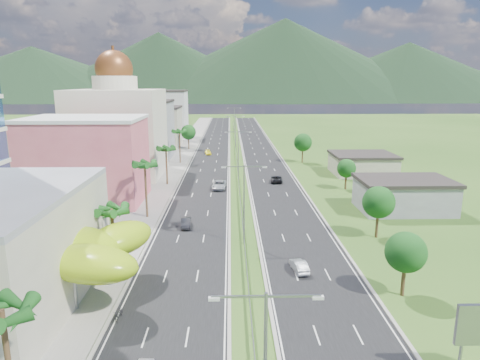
{
  "coord_description": "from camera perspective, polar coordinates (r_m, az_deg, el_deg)",
  "views": [
    {
      "loc": [
        -1.84,
        -45.3,
        21.72
      ],
      "look_at": [
        -0.35,
        18.59,
        7.0
      ],
      "focal_mm": 32.0,
      "sensor_mm": 36.0,
      "label": 1
    }
  ],
  "objects": [
    {
      "name": "car_dark_far_right",
      "position": [
        94.9,
        4.9,
        0.15
      ],
      "size": [
        2.82,
        5.27,
        1.41
      ],
      "primitive_type": "imported",
      "rotation": [
        0.0,
        0.0,
        3.04
      ],
      "color": "black",
      "rests_on": "road_right"
    },
    {
      "name": "median_guardrail",
      "position": [
        119.19,
        -0.43,
        2.77
      ],
      "size": [
        0.1,
        216.06,
        0.76
      ],
      "color": "gray",
      "rests_on": "ground"
    },
    {
      "name": "shed_far",
      "position": [
        107.03,
        16.0,
        1.95
      ],
      "size": [
        14.0,
        12.0,
        4.4
      ],
      "primitive_type": "cube",
      "color": "#A79F89",
      "rests_on": "ground"
    },
    {
      "name": "ground",
      "position": [
        50.27,
        0.92,
        -12.63
      ],
      "size": [
        500.0,
        500.0,
        0.0
      ],
      "primitive_type": "plane",
      "color": "#2D5119",
      "rests_on": "ground"
    },
    {
      "name": "leafy_tree_rb",
      "position": [
        63.18,
        18.0,
        -2.86
      ],
      "size": [
        4.55,
        4.55,
        7.47
      ],
      "color": "#47301C",
      "rests_on": "ground"
    },
    {
      "name": "pink_shophouse",
      "position": [
        82.84,
        -19.74,
        2.32
      ],
      "size": [
        20.0,
        15.0,
        15.0
      ],
      "primitive_type": "cube",
      "color": "#CC5366",
      "rests_on": "ground"
    },
    {
      "name": "car_silver_right",
      "position": [
        51.48,
        7.89,
        -11.25
      ],
      "size": [
        1.92,
        4.17,
        1.32
      ],
      "primitive_type": "imported",
      "rotation": [
        0.0,
        0.0,
        3.28
      ],
      "color": "#B0B3B8",
      "rests_on": "road_right"
    },
    {
      "name": "road_left",
      "position": [
        137.15,
        -3.7,
        3.84
      ],
      "size": [
        11.0,
        260.0,
        0.04
      ],
      "primitive_type": "cube",
      "color": "black",
      "rests_on": "ground"
    },
    {
      "name": "streetlight_median_c",
      "position": [
        96.49,
        -0.23,
        4.04
      ],
      "size": [
        6.04,
        0.25,
        11.0
      ],
      "color": "gray",
      "rests_on": "ground"
    },
    {
      "name": "car_yellow_far_left",
      "position": [
        131.13,
        -4.29,
        3.69
      ],
      "size": [
        2.31,
        4.42,
        1.22
      ],
      "primitive_type": "imported",
      "rotation": [
        0.0,
        0.0,
        0.15
      ],
      "color": "yellow",
      "rests_on": "road_left"
    },
    {
      "name": "mountain_ridge",
      "position": [
        499.62,
        5.87,
        10.41
      ],
      "size": [
        860.0,
        140.0,
        90.0
      ],
      "primitive_type": null,
      "color": "black",
      "rests_on": "ground"
    },
    {
      "name": "car_silver_mid_left",
      "position": [
        88.67,
        -2.8,
        -0.66
      ],
      "size": [
        3.07,
        6.01,
        1.63
      ],
      "primitive_type": "imported",
      "rotation": [
        0.0,
        0.0,
        -0.06
      ],
      "color": "#A6AAAE",
      "rests_on": "road_left"
    },
    {
      "name": "leafy_tree_lfar",
      "position": [
        141.89,
        -6.9,
        6.34
      ],
      "size": [
        4.9,
        4.9,
        8.05
      ],
      "color": "#47301C",
      "rests_on": "ground"
    },
    {
      "name": "road_right",
      "position": [
        137.35,
        2.58,
        3.86
      ],
      "size": [
        11.0,
        260.0,
        0.04
      ],
      "primitive_type": "cube",
      "color": "black",
      "rests_on": "ground"
    },
    {
      "name": "palm_tree_a",
      "position": [
        30.28,
        -29.14,
        -15.69
      ],
      "size": [
        3.6,
        3.6,
        9.1
      ],
      "color": "#47301C",
      "rests_on": "ground"
    },
    {
      "name": "palm_tree_c",
      "position": [
        69.93,
        -12.58,
        1.76
      ],
      "size": [
        3.6,
        3.6,
        9.6
      ],
      "color": "#47301C",
      "rests_on": "ground"
    },
    {
      "name": "palm_tree_e",
      "position": [
        116.88,
        -8.09,
        6.25
      ],
      "size": [
        3.6,
        3.6,
        9.4
      ],
      "color": "#47301C",
      "rests_on": "ground"
    },
    {
      "name": "palm_tree_b",
      "position": [
        51.37,
        -16.74,
        -4.18
      ],
      "size": [
        3.6,
        3.6,
        8.1
      ],
      "color": "#47301C",
      "rests_on": "ground"
    },
    {
      "name": "streetlight_median_e",
      "position": [
        185.92,
        -0.78,
        8.35
      ],
      "size": [
        6.04,
        0.25,
        11.0
      ],
      "color": "gray",
      "rests_on": "ground"
    },
    {
      "name": "leafy_tree_ra",
      "position": [
        47.22,
        21.24,
        -8.98
      ],
      "size": [
        4.2,
        4.2,
        6.9
      ],
      "color": "#47301C",
      "rests_on": "ground"
    },
    {
      "name": "midrise_beige",
      "position": [
        150.21,
        -11.06,
        6.91
      ],
      "size": [
        16.0,
        15.0,
        13.0
      ],
      "primitive_type": "cube",
      "color": "#A79F89",
      "rests_on": "ground"
    },
    {
      "name": "streetlight_median_d",
      "position": [
        141.11,
        -0.59,
        6.88
      ],
      "size": [
        6.04,
        0.25,
        11.0
      ],
      "color": "gray",
      "rests_on": "ground"
    },
    {
      "name": "leafy_tree_rd",
      "position": [
        118.11,
        8.38,
        4.98
      ],
      "size": [
        4.9,
        4.9,
        8.05
      ],
      "color": "#47301C",
      "rests_on": "ground"
    },
    {
      "name": "midrise_white",
      "position": [
        172.62,
        -9.83,
        8.56
      ],
      "size": [
        16.0,
        15.0,
        18.0
      ],
      "primitive_type": "cube",
      "color": "silver",
      "rests_on": "ground"
    },
    {
      "name": "motorcycle",
      "position": [
        43.23,
        -15.84,
        -16.72
      ],
      "size": [
        0.73,
        1.98,
        1.24
      ],
      "primitive_type": "imported",
      "rotation": [
        0.0,
        0.0,
        -0.08
      ],
      "color": "black",
      "rests_on": "road_left"
    },
    {
      "name": "midrise_grey",
      "position": [
        128.54,
        -12.7,
        6.53
      ],
      "size": [
        16.0,
        15.0,
        16.0
      ],
      "primitive_type": "cube",
      "color": "gray",
      "rests_on": "ground"
    },
    {
      "name": "domed_building",
      "position": [
        104.17,
        -15.99,
        6.76
      ],
      "size": [
        20.0,
        20.0,
        28.7
      ],
      "color": "beige",
      "rests_on": "ground"
    },
    {
      "name": "car_dark_left",
      "position": [
        66.09,
        -7.23,
        -5.67
      ],
      "size": [
        1.72,
        4.17,
        1.34
      ],
      "primitive_type": "imported",
      "rotation": [
        0.0,
        0.0,
        0.07
      ],
      "color": "black",
      "rests_on": "road_left"
    },
    {
      "name": "sidewalk_left",
      "position": [
        137.86,
        -7.65,
        3.81
      ],
      "size": [
        7.0,
        260.0,
        0.12
      ],
      "primitive_type": "cube",
      "color": "gray",
      "rests_on": "ground"
    },
    {
      "name": "shed_near",
      "position": [
        78.76,
        20.99,
        -2.04
      ],
      "size": [
        15.0,
        10.0,
        5.0
      ],
      "primitive_type": "cube",
      "color": "gray",
      "rests_on": "ground"
    },
    {
      "name": "lime_canopy",
      "position": [
        48.11,
        -23.69,
        -8.52
      ],
      "size": [
        18.0,
        15.0,
        7.4
      ],
      "color": "#90B811",
      "rests_on": "ground"
    },
    {
      "name": "leafy_tree_rc",
      "position": [
        90.25,
        14.01,
        1.5
      ],
      "size": [
        3.85,
        3.85,
        6.33
      ],
      "color": "#47301C",
      "rests_on": "ground"
    },
    {
      "name": "streetlight_median_b",
      "position": [
        57.32,
        0.55,
        -2.17
      ],
      "size": [
        6.04,
        0.25,
        11.0
      ],
      "color": "gray",
      "rests_on": "ground"
    },
    {
      "name": "palm_tree_d",
      "position": [
        92.42,
        -9.84,
        3.95
      ],
      "size": [
        3.6,
        3.6,
        8.6
      ],
      "color": "#47301C",
      "rests_on": "ground"
    }
  ]
}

